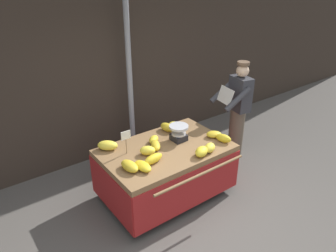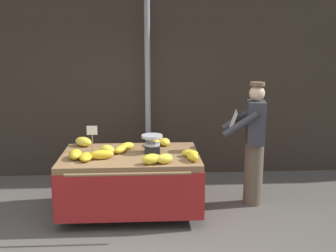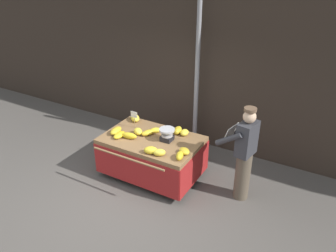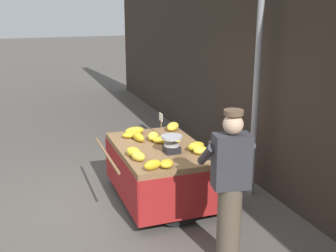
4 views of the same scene
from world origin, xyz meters
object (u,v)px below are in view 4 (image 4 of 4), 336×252
(banana_cart, at_px, (160,160))
(banana_bunch_1, at_px, (132,135))
(banana_bunch_0, at_px, (135,131))
(banana_bunch_5, at_px, (138,137))
(banana_bunch_12, at_px, (162,140))
(weighing_scale, at_px, (172,144))
(banana_bunch_8, at_px, (173,140))
(banana_bunch_7, at_px, (138,156))
(banana_bunch_4, at_px, (134,152))
(banana_bunch_2, at_px, (173,127))
(banana_bunch_9, at_px, (167,164))
(banana_bunch_10, at_px, (153,165))
(banana_bunch_6, at_px, (200,150))
(vendor_person, at_px, (230,187))
(street_pole, at_px, (257,82))
(banana_bunch_3, at_px, (196,146))
(price_sign, at_px, (161,119))
(banana_bunch_11, at_px, (153,136))

(banana_cart, xyz_separation_m, banana_bunch_1, (-0.54, -0.26, 0.25))
(banana_bunch_0, xyz_separation_m, banana_bunch_5, (0.33, -0.04, 0.00))
(banana_bunch_5, height_order, banana_bunch_12, banana_bunch_5)
(banana_bunch_1, distance_m, banana_bunch_12, 0.53)
(weighing_scale, height_order, banana_bunch_8, weighing_scale)
(banana_bunch_7, bearing_deg, banana_bunch_4, -174.96)
(banana_bunch_0, bearing_deg, banana_bunch_7, -13.32)
(banana_bunch_2, height_order, banana_bunch_5, banana_bunch_2)
(banana_bunch_4, bearing_deg, banana_bunch_9, 29.29)
(banana_bunch_5, bearing_deg, banana_bunch_12, 51.33)
(banana_cart, relative_size, banana_bunch_7, 8.71)
(banana_bunch_5, bearing_deg, banana_bunch_10, -7.38)
(banana_bunch_2, xyz_separation_m, banana_bunch_4, (0.93, -0.89, -0.00))
(banana_bunch_6, bearing_deg, banana_cart, -138.87)
(weighing_scale, bearing_deg, banana_bunch_2, 158.74)
(banana_bunch_7, height_order, vendor_person, vendor_person)
(banana_bunch_2, relative_size, vendor_person, 0.17)
(banana_cart, bearing_deg, banana_bunch_9, -12.52)
(banana_cart, distance_m, banana_bunch_7, 0.67)
(street_pole, height_order, banana_bunch_0, street_pole)
(banana_bunch_0, bearing_deg, banana_cart, 14.28)
(banana_bunch_1, xyz_separation_m, banana_bunch_3, (0.86, 0.66, 0.02))
(banana_bunch_4, relative_size, banana_bunch_7, 1.12)
(price_sign, xyz_separation_m, banana_bunch_7, (0.94, -0.63, -0.19))
(banana_bunch_4, relative_size, banana_bunch_10, 0.99)
(banana_bunch_7, distance_m, banana_bunch_10, 0.35)
(banana_bunch_5, relative_size, banana_bunch_8, 1.44)
(banana_bunch_7, bearing_deg, banana_bunch_0, 166.68)
(vendor_person, bearing_deg, price_sign, -179.59)
(weighing_scale, xyz_separation_m, banana_bunch_8, (-0.33, 0.15, -0.07))
(banana_bunch_10, xyz_separation_m, vendor_person, (0.91, 0.56, 0.01))
(weighing_scale, relative_size, banana_bunch_8, 1.36)
(banana_bunch_3, relative_size, banana_bunch_5, 0.86)
(banana_bunch_1, height_order, banana_bunch_8, banana_bunch_8)
(street_pole, height_order, banana_bunch_4, street_pole)
(weighing_scale, distance_m, vendor_person, 1.40)
(weighing_scale, bearing_deg, banana_bunch_1, -158.33)
(price_sign, xyz_separation_m, banana_bunch_2, (-0.16, 0.25, -0.18))
(banana_bunch_4, xyz_separation_m, banana_bunch_9, (0.50, 0.28, -0.02))
(banana_cart, height_order, banana_bunch_10, banana_bunch_10)
(banana_bunch_0, height_order, banana_bunch_3, banana_bunch_3)
(banana_bunch_10, bearing_deg, banana_bunch_6, 111.92)
(street_pole, relative_size, vendor_person, 1.95)
(banana_cart, xyz_separation_m, banana_bunch_12, (-0.12, 0.07, 0.26))
(banana_bunch_3, height_order, banana_bunch_11, same)
(banana_bunch_2, bearing_deg, banana_cart, -33.52)
(weighing_scale, bearing_deg, banana_bunch_4, -92.26)
(banana_bunch_1, bearing_deg, banana_bunch_12, 38.22)
(weighing_scale, relative_size, banana_bunch_3, 1.11)
(banana_bunch_8, height_order, vendor_person, vendor_person)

